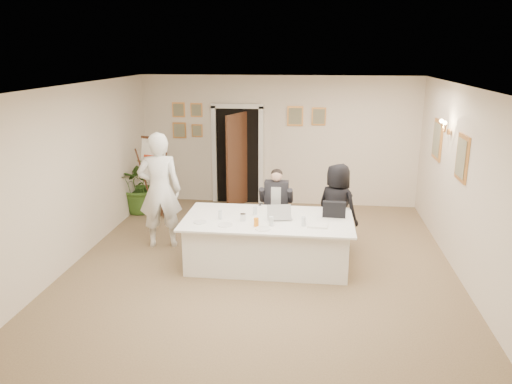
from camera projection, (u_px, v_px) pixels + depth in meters
The scene contains 28 objects.
floor at pixel (261, 267), 7.89m from camera, with size 7.00×7.00×0.00m, color brown.
ceiling at pixel (262, 87), 7.12m from camera, with size 6.00×7.00×0.02m, color white.
wall_back at pixel (279, 141), 10.85m from camera, with size 6.00×0.10×2.80m, color beige.
wall_front at pixel (216, 287), 4.16m from camera, with size 6.00×0.10×2.80m, color beige.
wall_left at pixel (72, 176), 7.84m from camera, with size 0.10×7.00×2.80m, color beige.
wall_right at pixel (469, 188), 7.16m from camera, with size 0.10×7.00×2.80m, color beige.
doorway at pixel (237, 158), 10.87m from camera, with size 1.14×0.86×2.20m.
pictures_back_wall at pixel (242, 120), 10.79m from camera, with size 3.40×0.06×0.80m, color #D79349, non-canonical shape.
pictures_right_wall at pixel (448, 148), 8.22m from camera, with size 0.06×2.20×0.80m, color #D79349, non-canonical shape.
wall_sconce at pixel (446, 127), 8.13m from camera, with size 0.20×0.30×0.24m, color #BE7F3C, non-canonical shape.
conference_table at pixel (268, 241), 7.88m from camera, with size 2.63×1.41×0.78m.
seated_man at pixel (276, 205), 8.80m from camera, with size 0.57×0.61×1.33m, color black, non-canonical shape.
flip_chart at pixel (157, 182), 10.00m from camera, with size 0.59×0.45×1.64m.
standing_man at pixel (160, 190), 8.50m from camera, with size 0.73×0.48×2.00m, color white.
standing_woman at pixel (337, 207), 8.41m from camera, with size 0.73×0.48×1.50m, color black.
potted_palm at pixel (141, 184), 10.43m from camera, with size 1.09×0.95×1.21m, color #365D1F.
laptop at pixel (280, 210), 7.75m from camera, with size 0.37×0.38×0.28m, color #B7BABC, non-canonical shape.
laptop_bag at pixel (334, 209), 7.81m from camera, with size 0.36×0.10×0.25m, color black.
paper_stack at pixel (318, 226), 7.42m from camera, with size 0.30×0.21×0.03m, color white.
plate_left at pixel (200, 222), 7.59m from camera, with size 0.20×0.20×0.01m, color white.
plate_mid at pixel (225, 225), 7.46m from camera, with size 0.23×0.23×0.01m, color white.
plate_near at pixel (263, 229), 7.30m from camera, with size 0.23×0.23×0.01m, color white.
glass_a at pixel (220, 215), 7.73m from camera, with size 0.06×0.06×0.14m, color silver.
glass_b at pixel (271, 221), 7.44m from camera, with size 0.07×0.07×0.14m, color silver.
glass_c at pixel (304, 221), 7.43m from camera, with size 0.07×0.07×0.14m, color silver.
glass_d at pixel (255, 211), 7.93m from camera, with size 0.07×0.07×0.14m, color silver.
oj_glass at pixel (256, 222), 7.41m from camera, with size 0.07×0.07×0.13m, color orange.
steel_jug at pixel (243, 217), 7.66m from camera, with size 0.09×0.09×0.11m, color silver.
Camera 1 is at (0.78, -7.22, 3.30)m, focal length 35.00 mm.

